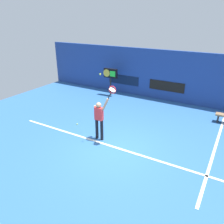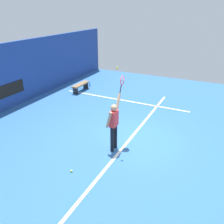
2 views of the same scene
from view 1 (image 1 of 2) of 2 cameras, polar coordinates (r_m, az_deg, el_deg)
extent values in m
plane|color=#2D609E|center=(9.17, 0.39, -9.31)|extent=(18.00, 18.00, 0.00)
cube|color=navy|center=(14.31, 14.02, 8.84)|extent=(18.00, 0.20, 3.08)
cube|color=black|center=(14.36, 13.64, 6.36)|extent=(2.20, 0.03, 0.60)
cube|color=#0C1933|center=(15.44, 2.91, 8.13)|extent=(2.20, 0.03, 0.60)
cube|color=white|center=(9.25, 0.76, -8.93)|extent=(10.00, 0.10, 0.01)
cube|color=white|center=(10.00, 24.57, -8.61)|extent=(0.10, 7.00, 0.01)
cylinder|color=black|center=(9.70, -3.84, -4.26)|extent=(0.13, 0.13, 0.92)
cylinder|color=black|center=(9.58, -2.59, -4.61)|extent=(0.13, 0.13, 0.92)
cube|color=red|center=(9.33, -3.35, -0.42)|extent=(0.34, 0.20, 0.55)
sphere|color=tan|center=(9.18, -3.40, 1.78)|extent=(0.22, 0.22, 0.22)
cylinder|color=tan|center=(8.98, -1.68, 1.94)|extent=(0.33, 0.09, 0.56)
cylinder|color=tan|center=(9.48, -4.09, 0.13)|extent=(0.09, 0.23, 0.58)
cylinder|color=black|center=(8.75, -0.63, 4.12)|extent=(0.16, 0.03, 0.28)
torus|color=red|center=(8.60, 0.10, 5.65)|extent=(0.42, 0.02, 0.42)
cylinder|color=silver|center=(8.60, 0.10, 5.65)|extent=(0.24, 0.27, 0.12)
sphere|color=#CCE033|center=(8.68, -3.02, 9.54)|extent=(0.07, 0.07, 0.07)
cylinder|color=black|center=(15.06, -0.35, 6.49)|extent=(0.10, 0.10, 1.19)
cube|color=black|center=(14.83, -0.36, 9.80)|extent=(0.95, 0.18, 0.60)
cylinder|color=gold|center=(14.87, -1.39, 9.83)|extent=(0.48, 0.02, 0.48)
cube|color=#26D833|center=(14.64, 0.15, 9.63)|extent=(0.38, 0.02, 0.36)
cube|color=#262628|center=(12.50, 25.28, -1.45)|extent=(0.08, 0.32, 0.37)
sphere|color=#CCE033|center=(11.19, -8.82, -3.03)|extent=(0.07, 0.07, 0.07)
camera|label=2|loc=(11.86, -41.84, 16.16)|focal=37.92mm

